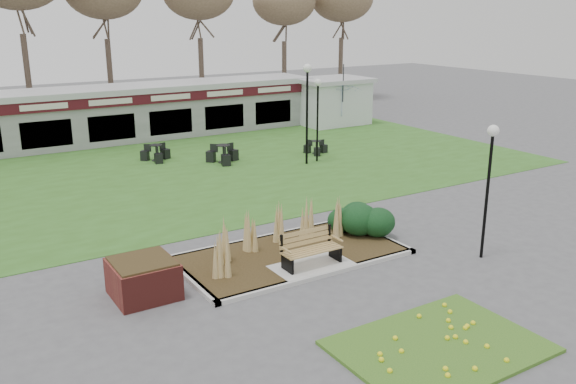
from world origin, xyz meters
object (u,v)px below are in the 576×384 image
park_bench (310,248)px  lamp_post_near_right (490,162)px  lamp_post_mid_right (307,92)px  patio_umbrella (343,100)px  service_hut (332,101)px  bistro_set_b (223,157)px  bistro_set_d (156,155)px  food_pavilion (103,115)px  brick_planter (143,278)px  lamp_post_far_right (318,102)px  bistro_set_c (316,149)px

park_bench → lamp_post_near_right: 5.44m
lamp_post_mid_right → patio_umbrella: lamp_post_mid_right is taller
park_bench → service_hut: (13.50, 17.75, 0.86)m
park_bench → bistro_set_b: 12.55m
service_hut → lamp_post_mid_right: lamp_post_mid_right is taller
service_hut → bistro_set_d: bearing=-163.9°
food_pavilion → bistro_set_b: food_pavilion is taller
lamp_post_mid_right → bistro_set_d: size_ratio=3.21×
lamp_post_near_right → bistro_set_d: bearing=103.3°
park_bench → lamp_post_near_right: bearing=-22.9°
lamp_post_mid_right → bistro_set_b: lamp_post_mid_right is taller
park_bench → bistro_set_d: bearing=86.8°
brick_planter → lamp_post_far_right: (11.53, 9.30, 2.31)m
food_pavilion → lamp_post_far_right: lamp_post_far_right is taller
food_pavilion → lamp_post_far_right: size_ratio=6.44×
park_bench → bistro_set_d: park_bench is taller
park_bench → bistro_set_b: (3.30, 12.11, -0.29)m
bistro_set_d → service_hut: bearing=16.1°
lamp_post_far_right → patio_umbrella: 8.61m
park_bench → brick_planter: 4.47m
service_hut → lamp_post_near_right: 21.66m
patio_umbrella → bistro_set_b: bearing=-157.7°
bistro_set_b → bistro_set_d: bistro_set_b is taller
service_hut → lamp_post_mid_right: (-7.06, -7.86, 1.85)m
brick_planter → lamp_post_mid_right: size_ratio=0.33×
lamp_post_near_right → bistro_set_d: size_ratio=2.71×
park_bench → bistro_set_d: (0.79, 14.08, -0.32)m
lamp_post_far_right → bistro_set_c: 2.99m
lamp_post_mid_right → bistro_set_b: (-3.15, 2.21, -3.00)m
lamp_post_mid_right → bistro_set_d: (-5.65, 4.19, -3.03)m
park_bench → food_pavilion: size_ratio=0.07×
brick_planter → patio_umbrella: patio_umbrella is taller
brick_planter → bistro_set_c: brick_planter is taller
lamp_post_far_right → bistro_set_c: bearing=57.4°
park_bench → service_hut: size_ratio=0.39×
lamp_post_near_right → bistro_set_c: 13.96m
lamp_post_mid_right → patio_umbrella: bearing=43.1°
park_bench → bistro_set_c: park_bench is taller
lamp_post_far_right → food_pavilion: bearing=126.4°
park_bench → lamp_post_mid_right: (6.44, 9.89, 2.71)m
lamp_post_near_right → patio_umbrella: bearing=64.7°
food_pavilion → patio_umbrella: bearing=-15.2°
lamp_post_near_right → lamp_post_far_right: bearing=78.0°
patio_umbrella → lamp_post_mid_right: bearing=-136.9°
bistro_set_c → patio_umbrella: patio_umbrella is taller
bistro_set_d → lamp_post_mid_right: bearing=-36.5°
lamp_post_far_right → bistro_set_c: lamp_post_far_right is taller
park_bench → lamp_post_far_right: lamp_post_far_right is taller
lamp_post_mid_right → brick_planter: bearing=-139.9°
lamp_post_far_right → brick_planter: bearing=-141.1°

